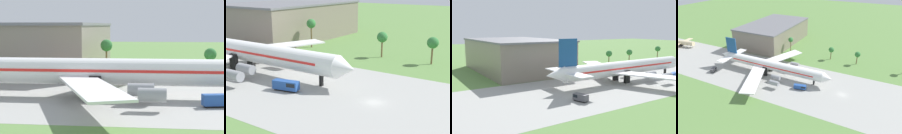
# 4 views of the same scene
# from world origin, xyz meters

# --- Properties ---
(ground_plane) EXTENTS (600.00, 600.00, 0.00)m
(ground_plane) POSITION_xyz_m (0.00, 0.00, 0.00)
(ground_plane) COLOR #5B8442
(taxiway_strip) EXTENTS (320.00, 44.00, 0.02)m
(taxiway_strip) POSITION_xyz_m (0.00, 0.00, 0.01)
(taxiway_strip) COLOR #9E9E99
(taxiway_strip) RESTS_ON ground_plane
(jet_airliner) EXTENTS (73.66, 60.57, 18.10)m
(jet_airliner) POSITION_xyz_m (-43.41, 2.60, 5.56)
(jet_airliner) COLOR white
(jet_airliner) RESTS_ON ground_plane
(regional_aircraft) EXTENTS (25.37, 22.97, 9.62)m
(regional_aircraft) POSITION_xyz_m (-131.95, 9.96, 3.17)
(regional_aircraft) COLOR beige
(regional_aircraft) RESTS_ON ground_plane
(baggage_tug) EXTENTS (6.67, 3.27, 2.50)m
(baggage_tug) POSITION_xyz_m (-20.64, -4.86, 1.35)
(baggage_tug) COLOR black
(baggage_tug) RESTS_ON ground_plane
(catering_van) EXTENTS (3.21, 4.97, 2.32)m
(catering_van) POSITION_xyz_m (-75.93, -10.46, 1.26)
(catering_van) COLOR black
(catering_van) RESTS_ON ground_plane
(terminal_building) EXTENTS (36.72, 61.20, 16.13)m
(terminal_building) POSITION_xyz_m (-70.44, 52.32, 8.08)
(terminal_building) COLOR slate
(terminal_building) RESTS_ON ground_plane
(palm_tree_row) EXTENTS (121.75, 3.60, 11.63)m
(palm_tree_row) POSITION_xyz_m (6.48, 39.02, 7.95)
(palm_tree_row) COLOR brown
(palm_tree_row) RESTS_ON ground_plane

